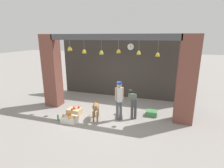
# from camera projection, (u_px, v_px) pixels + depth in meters

# --- Properties ---
(ground_plane) EXTENTS (60.00, 60.00, 0.00)m
(ground_plane) POSITION_uv_depth(u_px,v_px,m) (109.00, 115.00, 7.61)
(ground_plane) COLOR gray
(shop_back_wall) EXTENTS (7.24, 0.12, 3.40)m
(shop_back_wall) POSITION_uv_depth(u_px,v_px,m) (124.00, 67.00, 9.51)
(shop_back_wall) COLOR #38332D
(shop_back_wall) RESTS_ON ground_plane
(shop_pillar_left) EXTENTS (0.70, 0.60, 3.40)m
(shop_pillar_left) POSITION_uv_depth(u_px,v_px,m) (52.00, 71.00, 8.30)
(shop_pillar_left) COLOR brown
(shop_pillar_left) RESTS_ON ground_plane
(shop_pillar_right) EXTENTS (0.70, 0.60, 3.40)m
(shop_pillar_right) POSITION_uv_depth(u_px,v_px,m) (186.00, 80.00, 6.58)
(shop_pillar_right) COLOR brown
(shop_pillar_right) RESTS_ON ground_plane
(storefront_awning) EXTENTS (5.34, 0.27, 0.85)m
(storefront_awning) POSITION_uv_depth(u_px,v_px,m) (110.00, 38.00, 6.87)
(storefront_awning) COLOR #4C4C51
(dog) EXTENTS (0.45, 0.92, 0.75)m
(dog) POSITION_uv_depth(u_px,v_px,m) (96.00, 108.00, 7.03)
(dog) COLOR olive
(dog) RESTS_ON ground_plane
(shopkeeper) EXTENTS (0.31, 0.30, 1.60)m
(shopkeeper) POSITION_uv_depth(u_px,v_px,m) (119.00, 98.00, 6.93)
(shopkeeper) COLOR #56565B
(shopkeeper) RESTS_ON ground_plane
(worker_stooping) EXTENTS (0.51, 0.79, 1.09)m
(worker_stooping) POSITION_uv_depth(u_px,v_px,m) (132.00, 100.00, 7.26)
(worker_stooping) COLOR #424247
(worker_stooping) RESTS_ON ground_plane
(fruit_crate_oranges) EXTENTS (0.59, 0.43, 0.33)m
(fruit_crate_oranges) POSITION_uv_depth(u_px,v_px,m) (70.00, 119.00, 6.91)
(fruit_crate_oranges) COLOR silver
(fruit_crate_oranges) RESTS_ON ground_plane
(fruit_crate_apples) EXTENTS (0.58, 0.43, 0.37)m
(fruit_crate_apples) POSITION_uv_depth(u_px,v_px,m) (74.00, 111.00, 7.57)
(fruit_crate_apples) COLOR tan
(fruit_crate_apples) RESTS_ON ground_plane
(produce_box_green) EXTENTS (0.46, 0.39, 0.22)m
(produce_box_green) POSITION_uv_depth(u_px,v_px,m) (151.00, 113.00, 7.50)
(produce_box_green) COLOR #42844C
(produce_box_green) RESTS_ON ground_plane
(water_bottle) EXTENTS (0.07, 0.07, 0.24)m
(water_bottle) POSITION_uv_depth(u_px,v_px,m) (58.00, 118.00, 7.08)
(water_bottle) COLOR #38934C
(water_bottle) RESTS_ON ground_plane
(wall_clock) EXTENTS (0.35, 0.03, 0.35)m
(wall_clock) POSITION_uv_depth(u_px,v_px,m) (131.00, 47.00, 9.05)
(wall_clock) COLOR black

